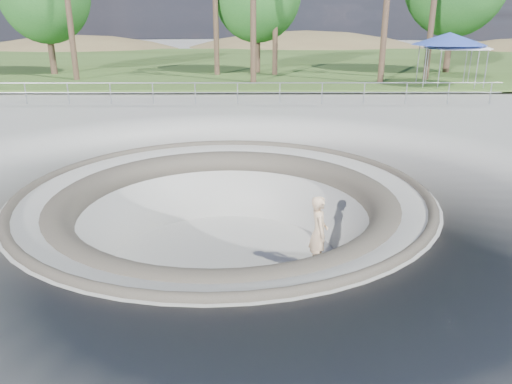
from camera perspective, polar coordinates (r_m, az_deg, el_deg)
ground at (r=12.51m, az=-3.68°, el=0.04°), size 180.00×180.00×0.00m
skate_bowl at (r=13.23m, az=-3.51°, el=-7.45°), size 14.00×14.00×4.10m
grass_strip at (r=45.94m, az=-1.29°, el=14.62°), size 180.00×36.00×0.12m
distant_hills at (r=69.91m, az=2.20°, el=10.34°), size 103.20×45.00×28.60m
safety_railing at (r=24.03m, az=-2.12°, el=11.22°), size 25.00×0.06×1.03m
skateboard at (r=12.81m, az=7.00°, el=-8.52°), size 0.91×0.37×0.09m
skater at (r=12.39m, az=7.18°, el=-4.58°), size 0.49×0.71×1.89m
canopy_white at (r=32.06m, az=22.14°, el=15.50°), size 5.39×5.39×2.73m
canopy_blue at (r=31.85m, az=21.22°, el=16.00°), size 5.81×5.81×2.98m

